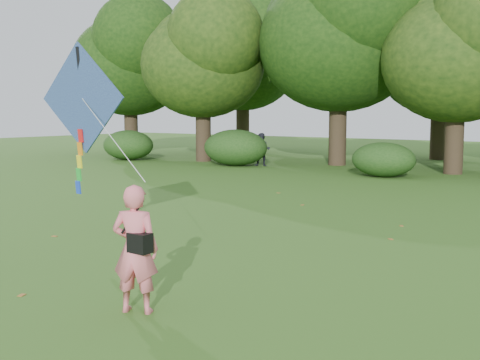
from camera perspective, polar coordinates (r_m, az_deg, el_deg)
The scene contains 7 objects.
ground at distance 8.80m, azimuth -4.66°, elevation -11.21°, with size 100.00×100.00×0.00m, color #265114.
man_kite_flyer at distance 8.14m, azimuth -9.90°, elevation -6.46°, with size 0.63×0.41×1.72m, color #EE707C.
bystander_left at distance 29.59m, azimuth 2.13°, elevation 2.89°, with size 0.79×0.62×1.63m, color #272834.
crossbody_bag at distance 8.02m, azimuth -9.48°, elevation -5.83°, with size 0.43×0.20×0.70m.
flying_kite at distance 12.22m, azimuth -14.74°, elevation 7.26°, with size 5.04×2.53×2.98m.
shrub_band at distance 24.86m, azimuth 20.92°, elevation 1.87°, with size 39.15×3.22×1.88m.
fallen_leaves at distance 12.83m, azimuth 0.67°, elevation -5.51°, with size 9.06×11.94×0.01m.
Camera 1 is at (5.40, -6.42, 2.67)m, focal length 45.00 mm.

